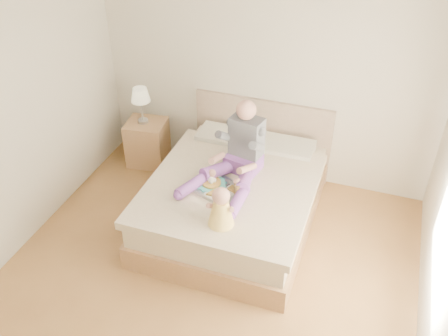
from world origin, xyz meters
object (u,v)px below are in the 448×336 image
(adult, at_px, (238,155))
(baby, at_px, (221,209))
(tray, at_px, (219,187))
(nightstand, at_px, (148,142))
(bed, at_px, (236,195))

(adult, relative_size, baby, 2.59)
(tray, distance_m, baby, 0.52)
(adult, xyz_separation_m, tray, (-0.10, -0.31, -0.21))
(adult, distance_m, tray, 0.39)
(nightstand, bearing_deg, tray, -44.14)
(bed, bearing_deg, baby, -82.38)
(adult, bearing_deg, baby, -71.39)
(nightstand, xyz_separation_m, tray, (1.34, -0.99, 0.35))
(nightstand, distance_m, adult, 1.69)
(bed, relative_size, baby, 5.27)
(adult, relative_size, tray, 1.74)
(baby, bearing_deg, tray, 108.43)
(tray, height_order, baby, baby)
(bed, relative_size, nightstand, 3.70)
(nightstand, height_order, adult, adult)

